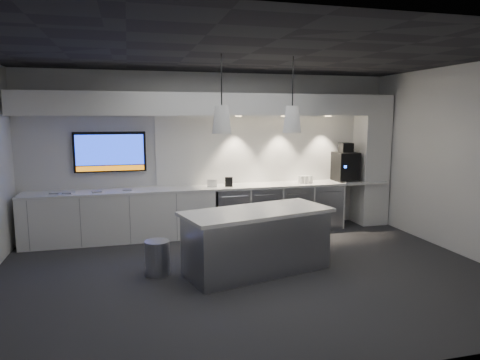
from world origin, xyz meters
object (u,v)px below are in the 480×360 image
object	(u,v)px
island	(257,240)
bin	(157,258)
coffee_machine	(345,165)
wall_tv	(110,152)

from	to	relation	value
island	bin	world-z (taller)	island
island	coffee_machine	world-z (taller)	coffee_machine
bin	coffee_machine	size ratio (longest dim) A/B	0.63
coffee_machine	bin	bearing A→B (deg)	-151.86
island	bin	distance (m)	1.41
wall_tv	bin	xyz separation A→B (m)	(0.66, -2.15, -1.32)
bin	coffee_machine	bearing A→B (deg)	26.15
bin	coffee_machine	xyz separation A→B (m)	(3.87, 1.90, 0.97)
wall_tv	coffee_machine	xyz separation A→B (m)	(4.53, -0.25, -0.34)
coffee_machine	wall_tv	bearing A→B (deg)	178.87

